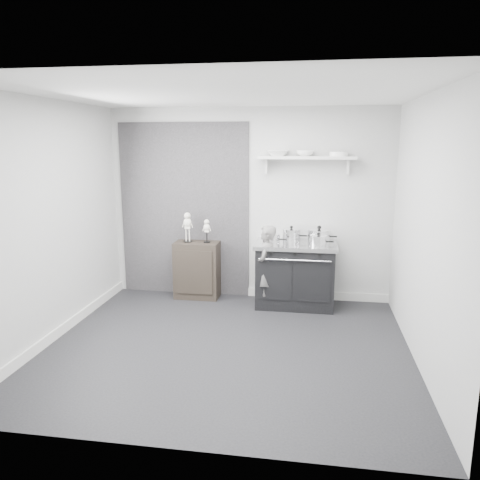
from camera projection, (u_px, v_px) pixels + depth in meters
name	position (u px, v px, depth m)	size (l,w,h in m)	color
ground	(226.00, 347.00, 5.19)	(4.00, 4.00, 0.00)	black
room_shell	(220.00, 198.00, 5.01)	(4.02, 3.62, 2.71)	#B8B8B6
wall_shelf	(307.00, 158.00, 6.28)	(1.30, 0.26, 0.24)	silver
stove	(295.00, 274.00, 6.42)	(1.10, 0.69, 0.88)	black
side_cabinet	(197.00, 270.00, 6.77)	(0.63, 0.37, 0.82)	black
child	(266.00, 267.00, 6.28)	(0.42, 0.27, 1.15)	slate
pot_front_left	(271.00, 238.00, 6.30)	(0.33, 0.24, 0.17)	white
pot_back_left	(291.00, 235.00, 6.45)	(0.34, 0.26, 0.21)	white
pot_back_right	(319.00, 235.00, 6.39)	(0.40, 0.31, 0.23)	white
pot_front_right	(318.00, 241.00, 6.12)	(0.31, 0.22, 0.19)	white
skeleton_full	(188.00, 225.00, 6.66)	(0.14, 0.09, 0.49)	silver
skeleton_torso	(207.00, 229.00, 6.63)	(0.11, 0.07, 0.38)	silver
bowl_large	(278.00, 153.00, 6.31)	(0.31, 0.31, 0.08)	white
bowl_small	(305.00, 153.00, 6.26)	(0.24, 0.24, 0.07)	white
plate_stack	(339.00, 154.00, 6.19)	(0.24, 0.24, 0.06)	white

